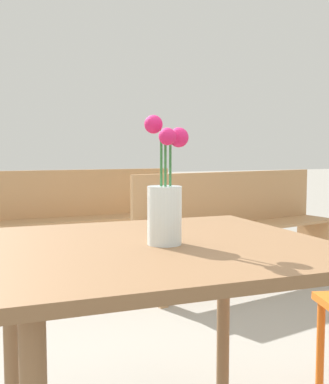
{
  "coord_description": "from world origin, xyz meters",
  "views": [
    {
      "loc": [
        -0.53,
        -1.23,
        1.01
      ],
      "look_at": [
        -0.01,
        -0.03,
        0.9
      ],
      "focal_mm": 45.0,
      "sensor_mm": 36.0,
      "label": 1
    }
  ],
  "objects_px": {
    "flower_vase": "(165,205)",
    "bench_near": "(236,222)",
    "bench_middle": "(66,215)",
    "table_front": "(163,278)"
  },
  "relations": [
    {
      "from": "flower_vase",
      "to": "bench_middle",
      "type": "distance_m",
      "value": 2.86
    },
    {
      "from": "bench_near",
      "to": "bench_middle",
      "type": "xyz_separation_m",
      "value": [
        -1.13,
        0.87,
        0.01
      ]
    },
    {
      "from": "table_front",
      "to": "bench_middle",
      "type": "relative_size",
      "value": 0.49
    },
    {
      "from": "flower_vase",
      "to": "bench_middle",
      "type": "height_order",
      "value": "flower_vase"
    },
    {
      "from": "table_front",
      "to": "bench_middle",
      "type": "bearing_deg",
      "value": 83.58
    },
    {
      "from": "table_front",
      "to": "bench_near",
      "type": "xyz_separation_m",
      "value": [
        1.45,
        1.92,
        -0.18
      ]
    },
    {
      "from": "bench_near",
      "to": "bench_middle",
      "type": "distance_m",
      "value": 1.43
    },
    {
      "from": "table_front",
      "to": "bench_near",
      "type": "height_order",
      "value": "bench_near"
    },
    {
      "from": "flower_vase",
      "to": "bench_near",
      "type": "xyz_separation_m",
      "value": [
        1.45,
        1.94,
        -0.4
      ]
    },
    {
      "from": "bench_middle",
      "to": "flower_vase",
      "type": "bearing_deg",
      "value": -96.47
    }
  ]
}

